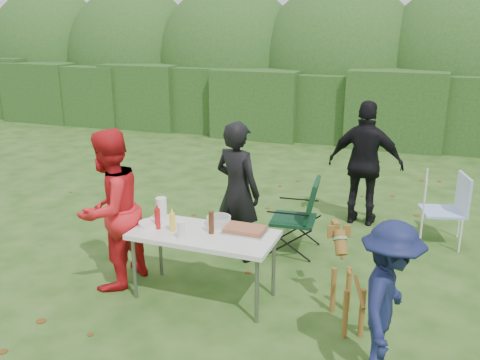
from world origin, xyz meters
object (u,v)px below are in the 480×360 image
(ketchup_bottle, at_px, (158,219))
(dog, at_px, (348,285))
(folding_table, at_px, (204,238))
(person_cook, at_px, (238,191))
(person_black_puffy, at_px, (365,164))
(person_red_jacket, at_px, (110,210))
(lawn_chair, at_px, (443,208))
(child, at_px, (389,301))
(camping_chair, at_px, (293,215))
(beer_bottle, at_px, (211,223))
(mustard_bottle, at_px, (172,222))
(paper_towel_roll, at_px, (161,209))

(ketchup_bottle, bearing_deg, dog, 2.05)
(folding_table, height_order, person_cook, person_cook)
(ketchup_bottle, bearing_deg, person_black_puffy, 57.61)
(person_red_jacket, bearing_deg, lawn_chair, 132.50)
(person_black_puffy, bearing_deg, child, 103.44)
(camping_chair, bearing_deg, beer_bottle, 64.91)
(person_black_puffy, distance_m, mustard_bottle, 3.26)
(person_red_jacket, relative_size, paper_towel_roll, 6.80)
(folding_table, bearing_deg, mustard_bottle, -166.27)
(person_red_jacket, relative_size, person_black_puffy, 0.98)
(paper_towel_roll, bearing_deg, beer_bottle, -12.52)
(mustard_bottle, bearing_deg, folding_table, 13.73)
(dog, xyz_separation_m, paper_towel_roll, (-2.08, 0.15, 0.45))
(beer_bottle, bearing_deg, child, -19.34)
(beer_bottle, bearing_deg, person_black_puffy, 66.22)
(ketchup_bottle, bearing_deg, camping_chair, 54.21)
(folding_table, height_order, lawn_chair, lawn_chair)
(folding_table, bearing_deg, person_red_jacket, -175.50)
(camping_chair, distance_m, paper_towel_roll, 1.77)
(person_red_jacket, bearing_deg, person_cook, 143.52)
(folding_table, bearing_deg, lawn_chair, 45.64)
(child, relative_size, beer_bottle, 5.64)
(child, xyz_separation_m, beer_bottle, (-1.83, 0.64, 0.18))
(dog, height_order, camping_chair, camping_chair)
(person_black_puffy, xyz_separation_m, child, (0.62, -3.38, -0.22))
(person_black_puffy, height_order, child, person_black_puffy)
(dog, relative_size, ketchup_bottle, 4.04)
(lawn_chair, distance_m, beer_bottle, 3.33)
(camping_chair, distance_m, ketchup_bottle, 1.89)
(lawn_chair, relative_size, paper_towel_roll, 3.66)
(folding_table, relative_size, person_cook, 0.87)
(person_cook, bearing_deg, folding_table, 109.69)
(mustard_bottle, xyz_separation_m, ketchup_bottle, (-0.18, 0.01, 0.01))
(camping_chair, xyz_separation_m, paper_towel_roll, (-1.16, -1.28, 0.38))
(folding_table, bearing_deg, dog, 0.30)
(dog, distance_m, beer_bottle, 1.49)
(person_cook, height_order, person_black_puffy, person_black_puffy)
(person_red_jacket, bearing_deg, beer_bottle, 101.31)
(ketchup_bottle, bearing_deg, folding_table, 7.29)
(paper_towel_roll, bearing_deg, dog, -4.20)
(child, xyz_separation_m, dog, (-0.41, 0.63, -0.26))
(person_cook, height_order, dog, person_cook)
(dog, bearing_deg, person_cook, 30.80)
(person_red_jacket, relative_size, camping_chair, 1.79)
(person_cook, xyz_separation_m, paper_towel_roll, (-0.56, -0.89, 0.01))
(person_black_puffy, height_order, lawn_chair, person_black_puffy)
(person_cook, bearing_deg, beer_bottle, 114.27)
(lawn_chair, bearing_deg, person_black_puffy, -32.55)
(beer_bottle, xyz_separation_m, paper_towel_roll, (-0.66, 0.15, 0.01))
(camping_chair, bearing_deg, paper_towel_roll, 42.18)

